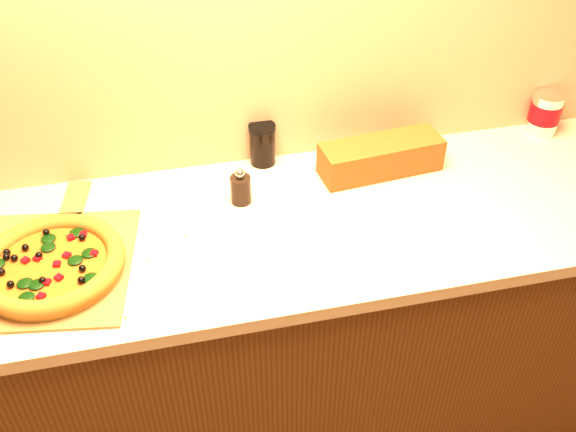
% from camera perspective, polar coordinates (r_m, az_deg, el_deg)
% --- Properties ---
extents(cabinet, '(2.80, 0.65, 0.86)m').
position_cam_1_polar(cabinet, '(2.10, -2.43, -10.73)').
color(cabinet, '#48270F').
rests_on(cabinet, ground).
extents(countertop, '(2.84, 0.68, 0.04)m').
position_cam_1_polar(countertop, '(1.78, -2.82, -1.36)').
color(countertop, beige).
rests_on(countertop, cabinet).
extents(pizza_peel, '(0.45, 0.61, 0.01)m').
position_cam_1_polar(pizza_peel, '(1.76, -19.94, -3.87)').
color(pizza_peel, brown).
rests_on(pizza_peel, countertop).
extents(pizza, '(0.36, 0.36, 0.05)m').
position_cam_1_polar(pizza, '(1.71, -20.29, -4.02)').
color(pizza, '#B07A2C').
rests_on(pizza, pizza_peel).
extents(pepper_grinder, '(0.06, 0.06, 0.11)m').
position_cam_1_polar(pepper_grinder, '(1.83, -4.23, 2.45)').
color(pepper_grinder, black).
rests_on(pepper_grinder, countertop).
extents(rolling_pin, '(0.36, 0.24, 0.06)m').
position_cam_1_polar(rolling_pin, '(2.05, 8.74, 5.88)').
color(rolling_pin, '#603210').
rests_on(rolling_pin, countertop).
extents(coffee_canister, '(0.10, 0.10, 0.14)m').
position_cam_1_polar(coffee_canister, '(2.29, 21.86, 8.50)').
color(coffee_canister, silver).
rests_on(coffee_canister, countertop).
extents(bread_bag, '(0.38, 0.16, 0.10)m').
position_cam_1_polar(bread_bag, '(1.97, 8.25, 5.23)').
color(bread_bag, brown).
rests_on(bread_bag, countertop).
extents(dark_jar, '(0.08, 0.08, 0.13)m').
position_cam_1_polar(dark_jar, '(1.98, -2.28, 6.41)').
color(dark_jar, black).
rests_on(dark_jar, countertop).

